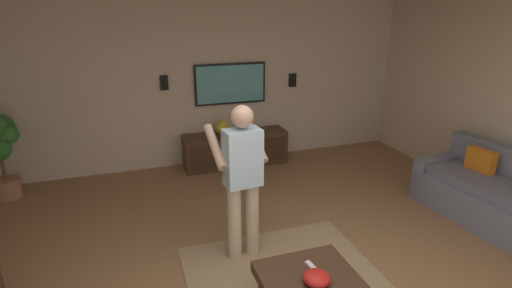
% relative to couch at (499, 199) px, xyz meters
% --- Properties ---
extents(wall_back_tv, '(0.10, 6.97, 2.68)m').
position_rel_couch_xyz_m(wall_back_tv, '(3.15, 2.88, 1.02)').
color(wall_back_tv, '#C6B299').
rests_on(wall_back_tv, ground).
extents(couch, '(1.97, 1.03, 0.87)m').
position_rel_couch_xyz_m(couch, '(0.00, 0.00, 0.00)').
color(couch, slate).
rests_on(couch, ground).
extents(media_console, '(0.45, 1.70, 0.55)m').
position_rel_couch_xyz_m(media_console, '(2.82, 2.50, -0.04)').
color(media_console, '#422B1C').
rests_on(media_console, ground).
extents(tv, '(0.05, 1.17, 0.66)m').
position_rel_couch_xyz_m(tv, '(3.06, 2.50, 1.00)').
color(tv, black).
extents(person_standing, '(0.57, 0.58, 1.64)m').
position_rel_couch_xyz_m(person_standing, '(0.36, 3.12, 0.61)').
color(person_standing, '#C6B793').
rests_on(person_standing, ground).
extents(bowl, '(0.22, 0.22, 0.10)m').
position_rel_couch_xyz_m(bowl, '(-0.77, 2.84, 0.13)').
color(bowl, red).
rests_on(bowl, coffee_table).
extents(remote_white, '(0.15, 0.06, 0.02)m').
position_rel_couch_xyz_m(remote_white, '(-0.57, 2.78, 0.09)').
color(remote_white, white).
rests_on(remote_white, coffee_table).
extents(vase_round, '(0.22, 0.22, 0.22)m').
position_rel_couch_xyz_m(vase_round, '(2.86, 2.72, 0.34)').
color(vase_round, gold).
rests_on(vase_round, media_console).
extents(wall_speaker_left, '(0.06, 0.12, 0.22)m').
position_rel_couch_xyz_m(wall_speaker_left, '(3.07, 1.40, 1.00)').
color(wall_speaker_left, black).
extents(wall_speaker_right, '(0.06, 0.12, 0.22)m').
position_rel_couch_xyz_m(wall_speaker_right, '(3.07, 3.55, 1.08)').
color(wall_speaker_right, black).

